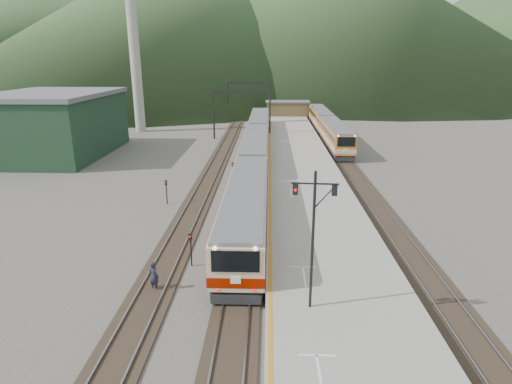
{
  "coord_description": "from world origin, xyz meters",
  "views": [
    {
      "loc": [
        1.71,
        -16.0,
        13.0
      ],
      "look_at": [
        0.62,
        18.93,
        2.0
      ],
      "focal_mm": 30.0,
      "sensor_mm": 36.0,
      "label": 1
    }
  ],
  "objects_px": {
    "signal_mast": "(313,227)",
    "main_train": "(255,150)",
    "worker": "(154,276)",
    "second_train": "(327,126)"
  },
  "relations": [
    {
      "from": "worker",
      "to": "second_train",
      "type": "bearing_deg",
      "value": -79.0
    },
    {
      "from": "main_train",
      "to": "second_train",
      "type": "xyz_separation_m",
      "value": [
        11.5,
        20.56,
        -0.22
      ]
    },
    {
      "from": "signal_mast",
      "to": "main_train",
      "type": "bearing_deg",
      "value": 96.62
    },
    {
      "from": "second_train",
      "to": "worker",
      "type": "height_order",
      "value": "second_train"
    },
    {
      "from": "signal_mast",
      "to": "worker",
      "type": "xyz_separation_m",
      "value": [
        -8.74,
        3.03,
        -4.4
      ]
    },
    {
      "from": "signal_mast",
      "to": "worker",
      "type": "bearing_deg",
      "value": 160.91
    },
    {
      "from": "worker",
      "to": "signal_mast",
      "type": "bearing_deg",
      "value": -170.16
    },
    {
      "from": "second_train",
      "to": "signal_mast",
      "type": "bearing_deg",
      "value": -98.11
    },
    {
      "from": "main_train",
      "to": "signal_mast",
      "type": "relative_size",
      "value": 9.03
    },
    {
      "from": "signal_mast",
      "to": "worker",
      "type": "height_order",
      "value": "signal_mast"
    }
  ]
}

